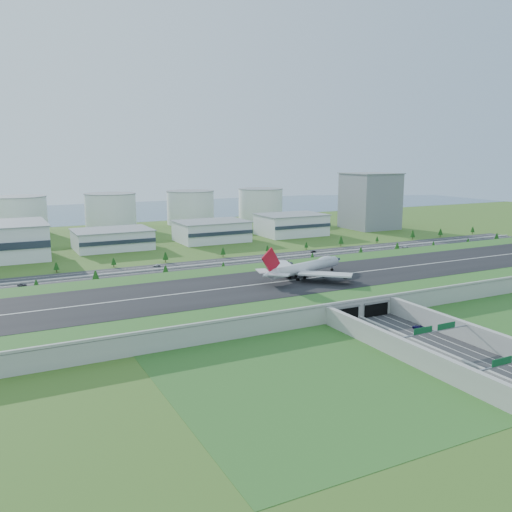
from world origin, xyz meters
name	(u,v)px	position (x,y,z in m)	size (l,w,h in m)	color
ground	(303,294)	(0.00, 0.00, 0.00)	(1200.00, 1200.00, 0.00)	#32591C
airfield_deck	(303,286)	(0.00, -0.09, 4.12)	(520.00, 100.00, 9.20)	gray
underpass_road	(443,344)	(0.00, -99.42, 3.43)	(38.80, 120.40, 8.00)	#28282B
sign_gantry_near	(434,332)	(0.00, -95.04, 6.95)	(38.70, 0.70, 9.80)	gray
north_expressway	(230,263)	(0.00, 95.00, 0.06)	(560.00, 36.00, 0.12)	#28282B
tree_row	(242,255)	(8.87, 95.09, 4.59)	(502.79, 48.62, 8.36)	#3D2819
hangar_mid_a	(112,239)	(-60.00, 190.00, 7.50)	(58.00, 42.00, 15.00)	silver
hangar_mid_b	(212,231)	(25.00, 190.00, 8.50)	(58.00, 42.00, 17.00)	silver
hangar_mid_c	(291,225)	(105.00, 190.00, 9.50)	(58.00, 42.00, 19.00)	silver
office_tower	(370,201)	(200.00, 195.00, 27.50)	(46.00, 46.00, 55.00)	slate
fuel_tank_a	(19,216)	(-120.00, 310.00, 17.50)	(50.00, 50.00, 35.00)	silver
fuel_tank_b	(111,211)	(-35.00, 310.00, 17.50)	(50.00, 50.00, 35.00)	silver
fuel_tank_c	(190,208)	(50.00, 310.00, 17.50)	(50.00, 50.00, 35.00)	silver
fuel_tank_d	(261,204)	(135.00, 310.00, 17.50)	(50.00, 50.00, 35.00)	silver
bay_water	(110,211)	(0.00, 480.00, 0.03)	(1200.00, 260.00, 0.06)	#3B5671
boeing_747	(304,267)	(2.75, 3.26, 13.65)	(62.33, 58.05, 19.86)	silver
car_0	(383,337)	(-9.21, -76.75, 0.79)	(1.57, 3.91, 1.33)	silver
car_1	(481,382)	(-10.22, -126.24, 0.90)	(1.64, 4.72, 1.55)	silver
car_2	(419,327)	(12.42, -74.04, 0.91)	(2.64, 5.72, 1.59)	#110E48
car_4	(22,285)	(-133.90, 87.23, 0.98)	(2.03, 5.04, 1.72)	#545459
car_5	(313,252)	(72.82, 102.26, 0.81)	(1.46, 4.18, 1.38)	black
car_6	(405,247)	(149.88, 86.49, 0.89)	(2.54, 5.51, 1.53)	silver
car_7	(157,265)	(-49.52, 105.41, 0.91)	(2.22, 5.46, 1.58)	silver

